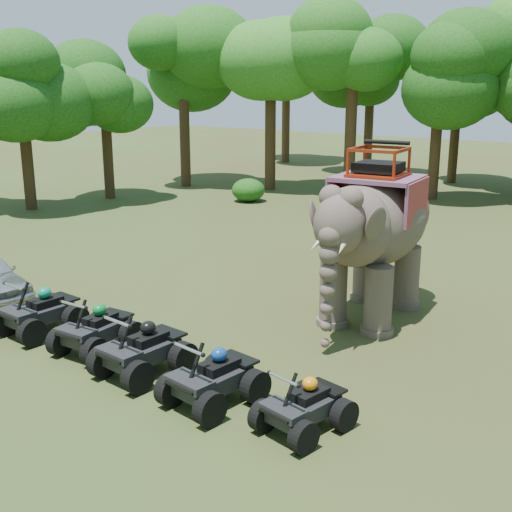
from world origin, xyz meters
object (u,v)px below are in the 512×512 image
object	(u,v)px
atv_0	(40,306)
atv_1	(95,324)
elephant	(374,232)
atv_2	(143,343)
atv_3	(213,371)
atv_4	(304,399)

from	to	relation	value
atv_0	atv_1	world-z (taller)	atv_0
atv_0	atv_1	bearing A→B (deg)	4.49
elephant	atv_1	world-z (taller)	elephant
atv_1	atv_2	size ratio (longest dim) A/B	0.95
atv_3	atv_1	bearing A→B (deg)	-178.34
atv_2	atv_3	xyz separation A→B (m)	(1.90, -0.05, -0.02)
atv_2	atv_3	bearing A→B (deg)	0.69
atv_1	atv_4	size ratio (longest dim) A/B	1.11
atv_1	atv_2	world-z (taller)	atv_2
atv_4	atv_2	bearing A→B (deg)	-168.52
elephant	atv_3	distance (m)	6.02
atv_0	atv_4	distance (m)	7.23
atv_2	atv_4	bearing A→B (deg)	4.97
atv_2	elephant	bearing A→B (deg)	73.49
elephant	atv_3	xyz separation A→B (m)	(-0.04, -5.83, -1.49)
atv_0	atv_1	distance (m)	1.86
elephant	atv_0	distance (m)	8.07
atv_1	atv_2	bearing A→B (deg)	-11.53
atv_2	atv_4	xyz separation A→B (m)	(3.71, 0.19, -0.10)
atv_4	atv_3	bearing A→B (deg)	-164.03
elephant	atv_3	size ratio (longest dim) A/B	2.92
elephant	atv_4	bearing A→B (deg)	-80.38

